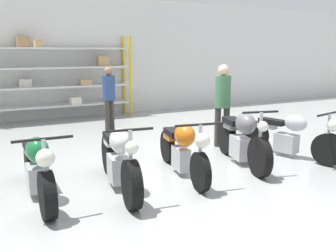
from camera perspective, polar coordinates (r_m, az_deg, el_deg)
The scene contains 10 objects.
ground_plane at distance 6.36m, azimuth 1.69°, elevation -6.83°, with size 30.00×30.00×0.00m, color #9EA3A0.
back_wall at distance 11.81m, azimuth -13.36°, elevation 10.16°, with size 30.00×0.08×3.60m.
shelving_rack at distance 11.31m, azimuth -16.40°, elevation 7.35°, with size 4.32×0.63×2.43m.
motorcycle_green at distance 5.41m, azimuth -19.24°, elevation -6.01°, with size 0.70×2.14×0.99m.
motorcycle_white at distance 5.48m, azimuth -7.49°, elevation -5.05°, with size 0.63×2.15×1.04m.
motorcycle_orange at distance 6.01m, azimuth 2.25°, elevation -3.34°, with size 0.73×2.10×0.99m.
motorcycle_grey at distance 6.73m, azimuth 11.20°, elevation -1.90°, with size 0.78×2.01×1.06m.
motorcycle_silver at distance 7.44m, azimuth 18.10°, elevation -1.42°, with size 0.82×2.10×0.94m.
person_browsing at distance 9.52m, azimuth -8.99°, elevation 4.90°, with size 0.45×0.45×1.60m.
person_near_rack at distance 7.83m, azimuth 8.34°, elevation 4.11°, with size 0.45×0.45×1.72m.
Camera 1 is at (-2.98, -5.26, 1.98)m, focal length 40.00 mm.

